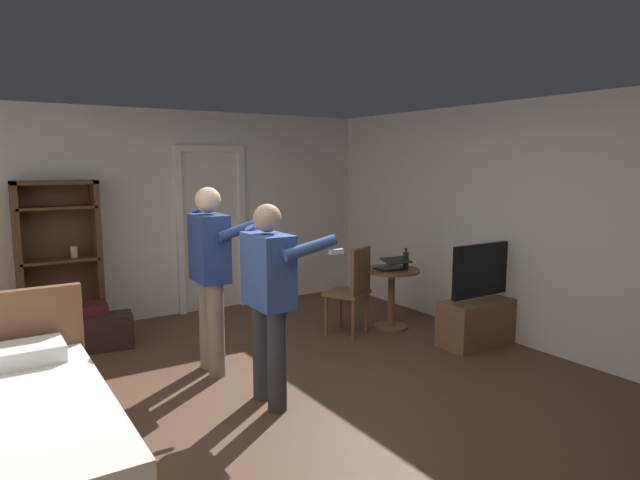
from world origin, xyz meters
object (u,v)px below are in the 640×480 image
(bottle_on_table, at_px, (406,260))
(wooden_chair, at_px, (353,287))
(laptop, at_px, (392,265))
(tv_flatscreen, at_px, (483,314))
(person_blue_shirt, at_px, (269,290))
(suitcase_small, at_px, (103,332))
(side_table, at_px, (391,288))
(person_striped_shirt, at_px, (211,266))
(suitcase_dark, at_px, (83,326))
(bookshelf, at_px, (59,253))

(bottle_on_table, xyz_separation_m, wooden_chair, (-0.66, 0.12, -0.26))
(laptop, height_order, wooden_chair, wooden_chair)
(tv_flatscreen, distance_m, person_blue_shirt, 2.67)
(tv_flatscreen, bearing_deg, wooden_chair, 135.52)
(tv_flatscreen, xyz_separation_m, suitcase_small, (-3.44, 2.01, -0.14))
(laptop, relative_size, suitcase_small, 0.61)
(side_table, height_order, person_striped_shirt, person_striped_shirt)
(wooden_chair, relative_size, suitcase_dark, 2.07)
(bottle_on_table, bearing_deg, side_table, 150.26)
(bookshelf, bearing_deg, person_striped_shirt, -62.06)
(tv_flatscreen, distance_m, laptop, 1.12)
(person_blue_shirt, xyz_separation_m, person_striped_shirt, (-0.12, 0.90, 0.05))
(tv_flatscreen, height_order, person_blue_shirt, person_blue_shirt)
(wooden_chair, relative_size, suitcase_small, 1.70)
(person_blue_shirt, bearing_deg, bottle_on_table, 22.66)
(tv_flatscreen, bearing_deg, side_table, 116.89)
(bookshelf, height_order, suitcase_dark, bookshelf)
(wooden_chair, bearing_deg, person_blue_shirt, -146.22)
(wooden_chair, xyz_separation_m, person_striped_shirt, (-1.72, -0.17, 0.44))
(tv_flatscreen, distance_m, person_striped_shirt, 2.91)
(tv_flatscreen, bearing_deg, laptop, 119.65)
(tv_flatscreen, xyz_separation_m, suitcase_dark, (-3.61, 2.16, -0.09))
(laptop, xyz_separation_m, person_blue_shirt, (-2.09, -0.98, 0.18))
(tv_flatscreen, distance_m, wooden_chair, 1.42)
(tv_flatscreen, bearing_deg, bookshelf, 143.95)
(tv_flatscreen, relative_size, suitcase_dark, 2.26)
(side_table, relative_size, suitcase_dark, 1.46)
(laptop, height_order, suitcase_dark, laptop)
(side_table, bearing_deg, bookshelf, 151.38)
(bookshelf, distance_m, person_blue_shirt, 3.01)
(tv_flatscreen, xyz_separation_m, person_blue_shirt, (-2.60, -0.09, 0.62))
(laptop, bearing_deg, bookshelf, 150.54)
(bookshelf, xyz_separation_m, wooden_chair, (2.72, -1.73, -0.39))
(person_blue_shirt, height_order, person_striped_shirt, person_striped_shirt)
(laptop, xyz_separation_m, person_striped_shirt, (-2.21, -0.08, 0.23))
(person_blue_shirt, distance_m, suitcase_dark, 2.56)
(bottle_on_table, relative_size, wooden_chair, 0.25)
(bookshelf, xyz_separation_m, suitcase_small, (0.28, -0.70, -0.75))
(side_table, distance_m, suitcase_dark, 3.37)
(laptop, height_order, suitcase_small, laptop)
(suitcase_small, bearing_deg, wooden_chair, -15.42)
(tv_flatscreen, height_order, suitcase_dark, tv_flatscreen)
(bottle_on_table, distance_m, suitcase_dark, 3.57)
(tv_flatscreen, height_order, bottle_on_table, tv_flatscreen)
(suitcase_dark, bearing_deg, person_blue_shirt, -63.12)
(bottle_on_table, xyz_separation_m, suitcase_dark, (-3.28, 1.30, -0.57))
(side_table, xyz_separation_m, bottle_on_table, (0.14, -0.08, 0.33))
(bottle_on_table, distance_m, suitcase_small, 3.37)
(laptop, bearing_deg, bottle_on_table, -12.02)
(wooden_chair, relative_size, person_striped_shirt, 0.58)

